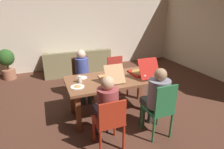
# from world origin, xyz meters

# --- Properties ---
(ground_plane) EXTENTS (20.00, 20.00, 0.00)m
(ground_plane) POSITION_xyz_m (0.00, 0.00, 0.00)
(ground_plane) COLOR #563123
(back_wall) EXTENTS (7.27, 0.12, 2.87)m
(back_wall) POSITION_xyz_m (0.00, 3.33, 1.43)
(back_wall) COLOR beige
(back_wall) RESTS_ON ground
(side_wall_right) EXTENTS (0.12, 5.67, 2.87)m
(side_wall_right) POSITION_xyz_m (3.63, 1.00, 1.43)
(side_wall_right) COLOR beige
(side_wall_right) RESTS_ON ground
(dining_table) EXTENTS (1.82, 0.93, 0.76)m
(dining_table) POSITION_xyz_m (0.00, 0.00, 0.67)
(dining_table) COLOR brown
(dining_table) RESTS_ON ground
(chair_0) EXTENTS (0.40, 0.44, 0.96)m
(chair_0) POSITION_xyz_m (-0.44, 0.96, 0.53)
(chair_0) COLOR brown
(chair_0) RESTS_ON ground
(person_0) EXTENTS (0.30, 0.50, 1.17)m
(person_0) POSITION_xyz_m (-0.44, 0.80, 0.69)
(person_0) COLOR #363F43
(person_0) RESTS_ON ground
(chair_1) EXTENTS (0.42, 0.41, 0.87)m
(chair_1) POSITION_xyz_m (-0.44, -0.94, 0.50)
(chair_1) COLOR #B82F19
(chair_1) RESTS_ON ground
(person_1) EXTENTS (0.31, 0.55, 1.17)m
(person_1) POSITION_xyz_m (-0.44, -0.78, 0.69)
(person_1) COLOR #382E39
(person_1) RESTS_ON ground
(chair_2) EXTENTS (0.39, 0.42, 0.97)m
(chair_2) POSITION_xyz_m (0.43, -0.96, 0.54)
(chair_2) COLOR #2A7341
(chair_2) RESTS_ON ground
(person_2) EXTENTS (0.35, 0.52, 1.19)m
(person_2) POSITION_xyz_m (0.43, -0.81, 0.70)
(person_2) COLOR #3D433D
(person_2) RESTS_ON ground
(chair_3) EXTENTS (0.42, 0.44, 0.91)m
(chair_3) POSITION_xyz_m (0.43, 0.88, 0.49)
(chair_3) COLOR #B53227
(chair_3) RESTS_ON ground
(pizza_box_0) EXTENTS (0.36, 0.54, 0.33)m
(pizza_box_0) POSITION_xyz_m (-0.08, -0.02, 0.81)
(pizza_box_0) COLOR tan
(pizza_box_0) RESTS_ON dining_table
(pizza_box_1) EXTENTS (0.41, 0.62, 0.39)m
(pizza_box_1) POSITION_xyz_m (0.61, -0.00, 0.81)
(pizza_box_1) COLOR red
(pizza_box_1) RESTS_ON dining_table
(plate_0) EXTENTS (0.24, 0.24, 0.03)m
(plate_0) POSITION_xyz_m (-0.74, -0.15, 0.77)
(plate_0) COLOR white
(plate_0) RESTS_ON dining_table
(plate_1) EXTENTS (0.21, 0.21, 0.01)m
(plate_1) POSITION_xyz_m (-0.57, 0.24, 0.77)
(plate_1) COLOR white
(plate_1) RESTS_ON dining_table
(drinking_glass_0) EXTENTS (0.08, 0.08, 0.11)m
(drinking_glass_0) POSITION_xyz_m (0.49, -0.30, 0.82)
(drinking_glass_0) COLOR silver
(drinking_glass_0) RESTS_ON dining_table
(drinking_glass_1) EXTENTS (0.08, 0.08, 0.13)m
(drinking_glass_1) POSITION_xyz_m (-0.65, 0.04, 0.83)
(drinking_glass_1) COLOR silver
(drinking_glass_1) RESTS_ON dining_table
(couch) EXTENTS (2.08, 0.92, 0.77)m
(couch) POSITION_xyz_m (-0.22, 2.73, 0.28)
(couch) COLOR #847A52
(couch) RESTS_ON ground
(potted_plant) EXTENTS (0.45, 0.45, 0.91)m
(potted_plant) POSITION_xyz_m (-2.23, 2.86, 0.52)
(potted_plant) COLOR #AF6D51
(potted_plant) RESTS_ON ground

